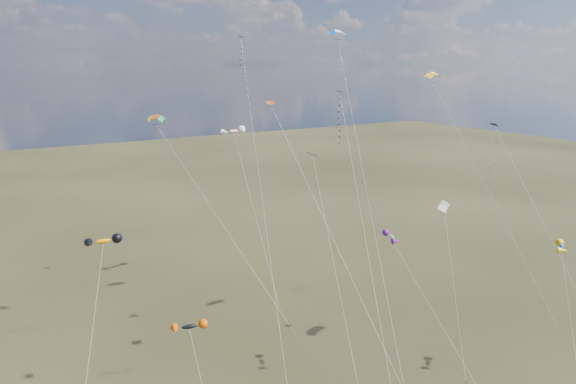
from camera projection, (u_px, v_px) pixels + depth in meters
diamond_black_high at (342, 132)px, 61.21m from camera, size 9.26×22.73×30.43m
diamond_navy_tall at (244, 75)px, 74.13m from camera, size 10.92×31.30×37.54m
diamond_black_mid at (325, 217)px, 54.26m from camera, size 4.24×15.84×23.94m
diamond_navy_right at (497, 162)px, 60.17m from camera, size 2.78×18.24×26.76m
diamond_orange_center at (323, 217)px, 45.82m from camera, size 5.86×20.03×30.06m
parafoil_yellow at (435, 75)px, 64.60m from camera, size 12.44×14.92×32.91m
parafoil_blue_white at (338, 33)px, 69.15m from camera, size 11.68×27.97×38.37m
parafoil_striped at (446, 204)px, 61.16m from camera, size 6.59×10.26×17.97m
parafoil_tricolor at (156, 118)px, 64.64m from camera, size 13.24×15.75×27.56m
novelty_black_orange at (189, 327)px, 46.51m from camera, size 2.98×8.43×10.77m
novelty_orange_black at (103, 242)px, 48.72m from camera, size 7.89×12.63×17.63m
novelty_white_purple at (391, 237)px, 54.76m from camera, size 5.41×11.62×15.95m
novelty_redwhite_stripe at (234, 131)px, 80.46m from camera, size 3.87×16.92×23.90m
novelty_blue_yellow at (561, 247)px, 54.69m from camera, size 5.96×8.30×15.01m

